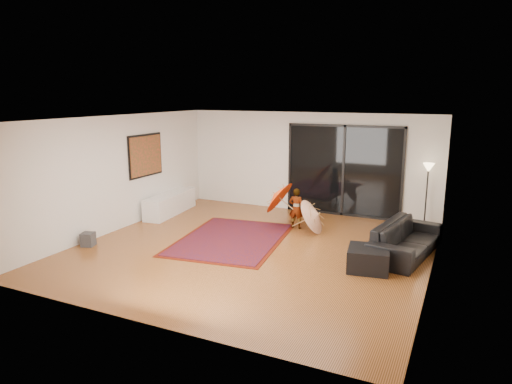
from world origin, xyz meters
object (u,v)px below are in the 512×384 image
Objects in this scene: ottoman at (368,259)px; child at (296,208)px; sofa at (406,239)px; media_console at (170,203)px.

ottoman is 2.89m from child.
sofa is at bearing 65.56° from ottoman.
sofa is 2.76m from child.
child reaches higher than sofa.
media_console is 2.03× the size of child.
media_console is 2.72× the size of ottoman.
media_console is at bearing 93.84° from sofa.
child is at bearing -3.73° from media_console.
child is at bearing 83.07° from sofa.
sofa reaches higher than ottoman.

